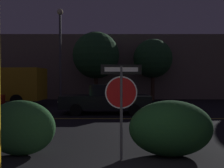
% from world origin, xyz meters
% --- Properties ---
extents(road_center_stripe, '(38.87, 0.12, 0.01)m').
position_xyz_m(road_center_stripe, '(0.00, 8.17, 0.00)').
color(road_center_stripe, gold).
rests_on(road_center_stripe, ground_plane).
extents(stop_sign, '(0.93, 0.12, 2.18)m').
position_xyz_m(stop_sign, '(-0.02, 2.23, 1.55)').
color(stop_sign, '#4C4C51').
rests_on(stop_sign, ground_plane).
extents(hedge_bush_1, '(1.69, 0.82, 1.34)m').
position_xyz_m(hedge_bush_1, '(-2.45, 2.60, 0.67)').
color(hedge_bush_1, '#2D6633').
rests_on(hedge_bush_1, ground_plane).
extents(hedge_bush_2, '(2.01, 1.17, 1.34)m').
position_xyz_m(hedge_bush_2, '(1.18, 2.55, 0.67)').
color(hedge_bush_2, '#1E4C23').
rests_on(hedge_bush_2, ground_plane).
extents(passing_car_2, '(4.83, 1.99, 1.55)m').
position_xyz_m(passing_car_2, '(-0.56, 9.94, 0.76)').
color(passing_car_2, black).
rests_on(passing_car_2, ground_plane).
extents(street_lamp, '(0.43, 0.43, 6.74)m').
position_xyz_m(street_lamp, '(-3.85, 14.02, 4.27)').
color(street_lamp, '#4C4C51').
rests_on(street_lamp, ground_plane).
extents(tree_0, '(3.85, 3.85, 5.73)m').
position_xyz_m(tree_0, '(-1.55, 17.18, 3.79)').
color(tree_0, '#422D1E').
rests_on(tree_0, ground_plane).
extents(tree_1, '(3.30, 3.30, 5.25)m').
position_xyz_m(tree_1, '(3.24, 17.82, 3.58)').
color(tree_1, '#422D1E').
rests_on(tree_1, ground_plane).
extents(building_backdrop, '(31.21, 3.85, 5.91)m').
position_xyz_m(building_backdrop, '(-1.52, 21.07, 2.95)').
color(building_backdrop, '#7A6B5B').
rests_on(building_backdrop, ground_plane).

